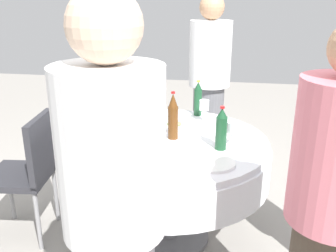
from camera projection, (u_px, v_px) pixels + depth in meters
name	position (u px, v px, depth m)	size (l,w,h in m)	color
ground_plane	(168.00, 237.00, 2.60)	(10.00, 10.00, 0.00)	gray
dining_table	(168.00, 160.00, 2.40)	(1.29, 1.29, 0.74)	white
bottle_brown_left	(152.00, 132.00, 2.10)	(0.07, 0.07, 0.27)	#593314
bottle_dark_green_north	(139.00, 108.00, 2.53)	(0.06, 0.06, 0.28)	#194728
bottle_brown_front	(173.00, 117.00, 2.31)	(0.06, 0.06, 0.30)	#593314
bottle_dark_green_east	(221.00, 129.00, 2.16)	(0.07, 0.07, 0.26)	#194728
bottle_green_far	(102.00, 144.00, 1.90)	(0.07, 0.07, 0.30)	#2D6B38
bottle_dark_green_rear	(198.00, 99.00, 2.77)	(0.06, 0.06, 0.27)	#194728
wine_glass_east	(141.00, 131.00, 2.18)	(0.06, 0.06, 0.15)	white
wine_glass_far	(232.00, 128.00, 2.22)	(0.07, 0.07, 0.15)	white
wine_glass_rear	(204.00, 106.00, 2.63)	(0.07, 0.07, 0.16)	white
plate_inner	(214.00, 163.00, 1.99)	(0.23, 0.23, 0.02)	white
plate_west	(174.00, 125.00, 2.55)	(0.23, 0.23, 0.04)	white
spoon_north	(102.00, 130.00, 2.50)	(0.18, 0.02, 0.01)	silver
person_left	(116.00, 230.00, 1.24)	(0.34, 0.34, 1.63)	slate
person_north	(330.00, 220.00, 1.39)	(0.34, 0.34, 1.54)	#4C3F33
person_front	(209.00, 90.00, 3.12)	(0.34, 0.34, 1.61)	slate
chair_rear	(29.00, 167.00, 2.47)	(0.44, 0.44, 0.87)	#2D2D33
chair_mid	(126.00, 126.00, 3.23)	(0.55, 0.55, 0.87)	#99999E
tent_pole_main	(123.00, 18.00, 4.70)	(0.07, 0.07, 2.64)	#B2B5B7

